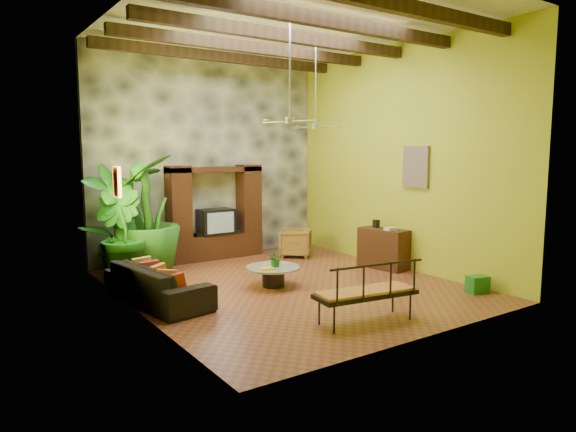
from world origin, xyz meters
TOP-DOWN VIEW (x-y plane):
  - ground at (0.00, 0.00)m, footprint 7.00×7.00m
  - ceiling at (0.00, 0.00)m, footprint 6.00×7.00m
  - back_wall at (0.00, 3.50)m, footprint 6.00×0.02m
  - left_wall at (-3.00, 0.00)m, footprint 0.02×7.00m
  - right_wall at (3.00, 0.00)m, footprint 0.02×7.00m
  - stone_accent_wall at (0.00, 3.44)m, footprint 5.98×0.10m
  - ceiling_beams at (0.00, 0.00)m, footprint 5.95×5.36m
  - entertainment_center at (0.00, 3.14)m, footprint 2.40×0.55m
  - ceiling_fan_front at (-0.20, -0.40)m, footprint 1.28×1.28m
  - ceiling_fan_back at (1.60, 1.20)m, footprint 1.28×1.28m
  - wall_art_mask at (-2.96, 1.00)m, footprint 0.06×0.32m
  - wall_art_painting at (2.96, -0.60)m, footprint 0.06×0.70m
  - sofa at (-2.54, 0.27)m, footprint 1.26×2.44m
  - wicker_armchair at (1.75, 2.21)m, footprint 1.07×1.07m
  - tall_plant_a at (-2.60, 2.65)m, footprint 1.47×1.24m
  - tall_plant_b at (-2.65, 2.10)m, footprint 1.21×1.32m
  - tall_plant_c at (-1.94, 2.50)m, footprint 1.98×1.98m
  - coffee_table at (-0.28, 0.06)m, footprint 1.05×1.05m
  - centerpiece_plant at (-0.23, 0.06)m, footprint 0.38×0.36m
  - yellow_tray at (-0.52, -0.07)m, footprint 0.32×0.27m
  - iron_bench at (-0.24, -2.61)m, footprint 1.70×0.81m
  - side_console at (2.65, 0.00)m, footprint 0.68×1.19m
  - green_bin at (2.65, -2.48)m, footprint 0.43×0.36m

SIDE VIEW (x-z plane):
  - ground at x=0.00m, z-range 0.00..0.00m
  - green_bin at x=2.65m, z-range 0.00..0.32m
  - coffee_table at x=-0.28m, z-range 0.06..0.46m
  - sofa at x=-2.54m, z-range 0.00..0.68m
  - wicker_armchair at x=1.75m, z-range 0.00..0.70m
  - yellow_tray at x=-0.52m, z-range 0.40..0.43m
  - side_console at x=2.65m, z-range 0.00..0.90m
  - iron_bench at x=-0.24m, z-range 0.24..0.82m
  - centerpiece_plant at x=-0.23m, z-range 0.40..0.75m
  - entertainment_center at x=0.00m, z-range -0.18..2.12m
  - tall_plant_b at x=-2.65m, z-range 0.00..1.96m
  - tall_plant_a at x=-2.60m, z-range 0.00..2.38m
  - tall_plant_c at x=-1.94m, z-range 0.00..2.59m
  - wall_art_mask at x=-2.96m, z-range 1.83..2.38m
  - wall_art_painting at x=2.96m, z-range 1.85..2.75m
  - back_wall at x=0.00m, z-range 0.00..5.00m
  - left_wall at x=-3.00m, z-range 0.00..5.00m
  - right_wall at x=3.00m, z-range 0.00..5.00m
  - stone_accent_wall at x=0.00m, z-range 0.01..4.99m
  - ceiling_fan_front at x=-0.20m, z-range 2.47..4.33m
  - ceiling_fan_back at x=1.60m, z-range 2.47..4.33m
  - ceiling_beams at x=0.00m, z-range 4.67..4.89m
  - ceiling at x=0.00m, z-range 4.99..5.01m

